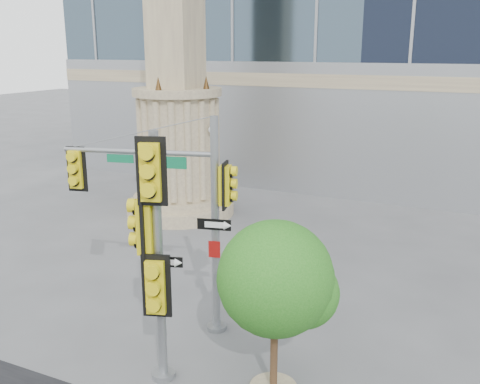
% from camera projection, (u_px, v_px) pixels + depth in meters
% --- Properties ---
extents(ground, '(120.00, 120.00, 0.00)m').
position_uv_depth(ground, '(202.00, 356.00, 11.84)').
color(ground, '#545456').
rests_on(ground, ground).
extents(monument, '(4.40, 4.40, 16.60)m').
position_uv_depth(monument, '(177.00, 77.00, 20.72)').
color(monument, gray).
rests_on(monument, ground).
extents(main_signal_pole, '(3.96, 1.28, 5.18)m').
position_uv_depth(main_signal_pole, '(176.00, 200.00, 12.35)').
color(main_signal_pole, slate).
rests_on(main_signal_pole, ground).
extents(secondary_signal_pole, '(0.97, 0.69, 5.16)m').
position_uv_depth(secondary_signal_pole, '(153.00, 242.00, 10.22)').
color(secondary_signal_pole, slate).
rests_on(secondary_signal_pole, ground).
extents(street_tree, '(2.27, 2.22, 3.54)m').
position_uv_depth(street_tree, '(278.00, 283.00, 10.06)').
color(street_tree, gray).
rests_on(street_tree, ground).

